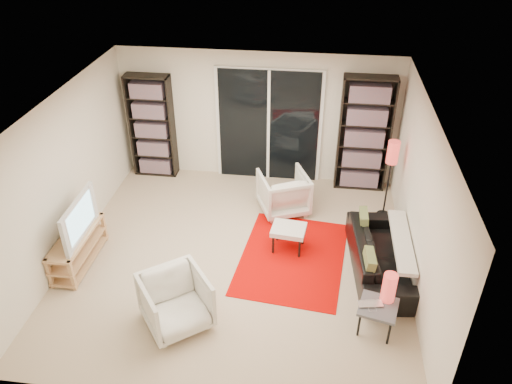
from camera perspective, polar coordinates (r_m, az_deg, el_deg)
floor at (r=7.61m, az=-2.18°, el=-7.45°), size 5.00×5.00×0.00m
wall_back at (r=9.09m, az=0.23°, el=8.55°), size 5.00×0.02×2.40m
wall_front at (r=5.01m, az=-7.23°, el=-15.01°), size 5.00×0.02×2.40m
wall_left at (r=7.69m, az=-21.10°, el=1.49°), size 0.02×5.00×2.40m
wall_right at (r=6.98m, az=18.31°, el=-1.19°), size 0.02×5.00×2.40m
ceiling at (r=6.35m, az=-2.62°, el=9.44°), size 5.00×5.00×0.02m
sliding_door at (r=9.10m, az=1.46°, el=7.53°), size 1.92×0.08×2.16m
bookshelf_left at (r=9.46m, az=-11.80°, el=7.34°), size 0.80×0.30×1.95m
bookshelf_right at (r=8.98m, az=12.28°, el=6.43°), size 0.90×0.30×2.10m
tv_stand at (r=7.80m, az=-19.65°, el=-6.06°), size 0.39×1.22×0.50m
tv at (r=7.49m, az=-20.25°, el=-2.83°), size 0.16×1.05×0.60m
rug at (r=7.61m, az=4.18°, el=-7.47°), size 1.72×2.19×0.01m
sofa at (r=7.42m, az=13.94°, el=-7.03°), size 0.90×1.94×0.55m
armchair_back at (r=8.43m, az=3.16°, el=-0.05°), size 1.01×1.02×0.71m
armchair_front at (r=6.47m, az=-9.14°, el=-12.28°), size 1.10×1.10×0.72m
ottoman at (r=7.57m, az=3.75°, el=-4.43°), size 0.55×0.46×0.40m
side_table at (r=6.50m, az=13.79°, el=-12.83°), size 0.55×0.55×0.40m
laptop at (r=6.42m, az=13.03°, el=-12.64°), size 0.34×0.25×0.02m
table_lamp at (r=6.45m, az=14.97°, el=-10.48°), size 0.18×0.18×0.40m
floor_lamp at (r=8.22m, az=15.25°, el=3.53°), size 0.21×0.21×1.39m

